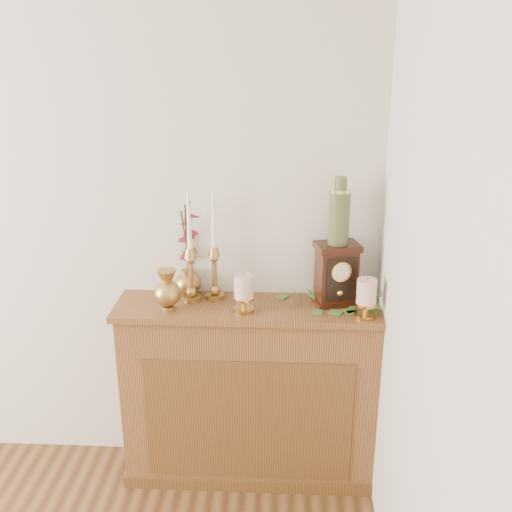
# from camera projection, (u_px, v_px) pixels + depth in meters

# --- Properties ---
(console_shelf) EXTENTS (1.24, 0.34, 0.93)m
(console_shelf) POSITION_uv_depth(u_px,v_px,m) (250.00, 397.00, 2.92)
(console_shelf) COLOR brown
(console_shelf) RESTS_ON ground
(candlestick_left) EXTENTS (0.09, 0.09, 0.53)m
(candlestick_left) POSITION_uv_depth(u_px,v_px,m) (191.00, 266.00, 2.74)
(candlestick_left) COLOR #B78849
(candlestick_left) RESTS_ON console_shelf
(candlestick_center) EXTENTS (0.09, 0.09, 0.52)m
(candlestick_center) POSITION_uv_depth(u_px,v_px,m) (214.00, 264.00, 2.77)
(candlestick_center) COLOR #B78849
(candlestick_center) RESTS_ON console_shelf
(bud_vase) EXTENTS (0.12, 0.12, 0.19)m
(bud_vase) POSITION_uv_depth(u_px,v_px,m) (167.00, 291.00, 2.67)
(bud_vase) COLOR #B78849
(bud_vase) RESTS_ON console_shelf
(ginger_jar) EXTENTS (0.19, 0.21, 0.47)m
(ginger_jar) POSITION_uv_depth(u_px,v_px,m) (189.00, 250.00, 2.82)
(ginger_jar) COLOR #B78849
(ginger_jar) RESTS_ON console_shelf
(pillar_candle_left) EXTENTS (0.10, 0.10, 0.19)m
(pillar_candle_left) POSITION_uv_depth(u_px,v_px,m) (244.00, 291.00, 2.66)
(pillar_candle_left) COLOR #BC8841
(pillar_candle_left) RESTS_ON console_shelf
(pillar_candle_right) EXTENTS (0.10, 0.10, 0.19)m
(pillar_candle_right) POSITION_uv_depth(u_px,v_px,m) (366.00, 296.00, 2.60)
(pillar_candle_right) COLOR #BC8841
(pillar_candle_right) RESTS_ON console_shelf
(ivy_garland) EXTENTS (0.49, 0.18, 0.09)m
(ivy_garland) POSITION_uv_depth(u_px,v_px,m) (320.00, 305.00, 2.72)
(ivy_garland) COLOR #3B6C29
(ivy_garland) RESTS_ON console_shelf
(mantel_clock) EXTENTS (0.22, 0.18, 0.29)m
(mantel_clock) POSITION_uv_depth(u_px,v_px,m) (336.00, 274.00, 2.73)
(mantel_clock) COLOR #34160A
(mantel_clock) RESTS_ON console_shelf
(ceramic_vase) EXTENTS (0.09, 0.09, 0.30)m
(ceramic_vase) POSITION_uv_depth(u_px,v_px,m) (339.00, 214.00, 2.63)
(ceramic_vase) COLOR #1B362A
(ceramic_vase) RESTS_ON mantel_clock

